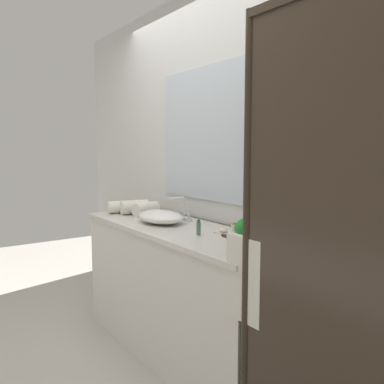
{
  "coord_description": "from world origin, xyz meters",
  "views": [
    {
      "loc": [
        2.23,
        -1.47,
        1.43
      ],
      "look_at": [
        0.15,
        0.0,
        1.15
      ],
      "focal_mm": 37.64,
      "sensor_mm": 36.0,
      "label": 1
    }
  ],
  "objects": [
    {
      "name": "shower_enclosure",
      "position": [
        1.27,
        -0.19,
        1.02
      ],
      "size": [
        1.2,
        0.59,
        2.0
      ],
      "color": "#2D2319",
      "rests_on": "ground_plane"
    },
    {
      "name": "faucet",
      "position": [
        -0.2,
        0.16,
        0.96
      ],
      "size": [
        0.17,
        0.16,
        0.18
      ],
      "color": "silver",
      "rests_on": "vanity_cabinet"
    },
    {
      "name": "rolled_towel_far_edge",
      "position": [
        -0.54,
        0.04,
        0.95
      ],
      "size": [
        0.15,
        0.23,
        0.11
      ],
      "primitive_type": "cylinder",
      "rotation": [
        1.57,
        0.0,
        0.23
      ],
      "color": "silver",
      "rests_on": "vanity_cabinet"
    },
    {
      "name": "vanity_cabinet",
      "position": [
        0.0,
        0.01,
        0.45
      ],
      "size": [
        1.8,
        0.58,
        0.9
      ],
      "color": "silver",
      "rests_on": "ground_plane"
    },
    {
      "name": "amenity_bottle_body_wash",
      "position": [
        0.28,
        -0.04,
        0.95
      ],
      "size": [
        0.03,
        0.03,
        0.1
      ],
      "color": "#4C7056",
      "rests_on": "vanity_cabinet"
    },
    {
      "name": "rolled_towel_middle",
      "position": [
        -0.65,
        -0.0,
        0.96
      ],
      "size": [
        0.15,
        0.23,
        0.11
      ],
      "primitive_type": "cylinder",
      "rotation": [
        1.57,
        0.0,
        -0.19
      ],
      "color": "silver",
      "rests_on": "vanity_cabinet"
    },
    {
      "name": "sink_basin",
      "position": [
        -0.2,
        -0.03,
        0.94
      ],
      "size": [
        0.41,
        0.28,
        0.09
      ],
      "primitive_type": "ellipsoid",
      "color": "white",
      "rests_on": "vanity_cabinet"
    },
    {
      "name": "soap_dish",
      "position": [
        0.34,
        0.1,
        0.91
      ],
      "size": [
        0.1,
        0.07,
        0.04
      ],
      "color": "silver",
      "rests_on": "vanity_cabinet"
    },
    {
      "name": "amenity_bottle_conditioner",
      "position": [
        0.45,
        0.09,
        0.94
      ],
      "size": [
        0.03,
        0.03,
        0.09
      ],
      "color": "silver",
      "rests_on": "vanity_cabinet"
    },
    {
      "name": "rolled_towel_near_edge",
      "position": [
        -0.76,
        -0.05,
        0.95
      ],
      "size": [
        0.14,
        0.26,
        0.1
      ],
      "primitive_type": "cylinder",
      "rotation": [
        1.57,
        0.0,
        -0.19
      ],
      "color": "silver",
      "rests_on": "vanity_cabinet"
    },
    {
      "name": "potted_plant",
      "position": [
        0.73,
        -0.05,
        1.0
      ],
      "size": [
        0.15,
        0.15,
        0.17
      ],
      "color": "beige",
      "rests_on": "vanity_cabinet"
    },
    {
      "name": "wall_back_with_mirror",
      "position": [
        0.0,
        0.34,
        1.31
      ],
      "size": [
        4.4,
        0.06,
        2.6
      ],
      "color": "silver",
      "rests_on": "ground_plane"
    },
    {
      "name": "ground_plane",
      "position": [
        0.0,
        0.0,
        0.0
      ],
      "size": [
        8.0,
        8.0,
        0.0
      ],
      "primitive_type": "plane",
      "color": "#B7B2A8"
    }
  ]
}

